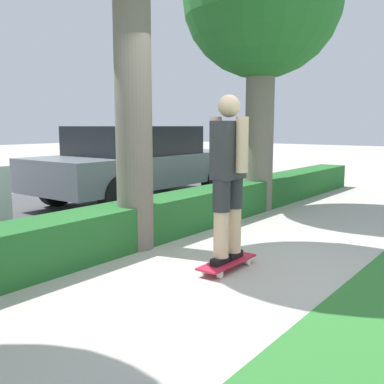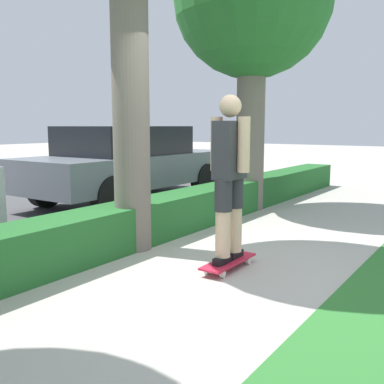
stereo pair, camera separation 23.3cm
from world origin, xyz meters
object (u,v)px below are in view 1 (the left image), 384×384
object	(u,v)px
skater_person	(228,174)
parked_car_middle	(139,162)
skateboard	(227,263)
tree_far	(262,1)

from	to	relation	value
skater_person	parked_car_middle	xyz separation A→B (m)	(2.58, 3.73, -0.22)
skateboard	tree_far	bearing A→B (deg)	23.84
skater_person	parked_car_middle	bearing A→B (deg)	55.35
parked_car_middle	tree_far	bearing A→B (deg)	-75.40
skater_person	tree_far	world-z (taller)	tree_far
tree_far	parked_car_middle	bearing A→B (deg)	104.52
skateboard	tree_far	distance (m)	4.91
skateboard	parked_car_middle	bearing A→B (deg)	55.35
tree_far	parked_car_middle	size ratio (longest dim) A/B	1.10
parked_car_middle	skater_person	bearing A→B (deg)	-124.57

